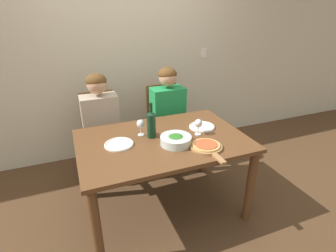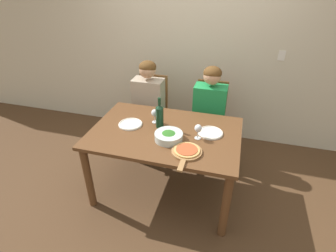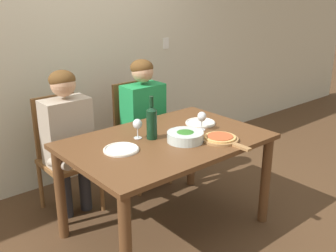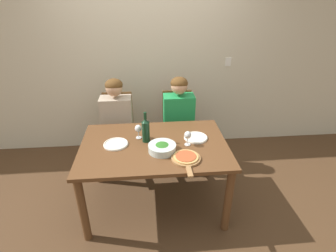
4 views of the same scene
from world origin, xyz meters
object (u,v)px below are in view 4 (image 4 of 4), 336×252
at_px(person_man, 179,115).
at_px(person_woman, 117,117).
at_px(broccoli_bowl, 162,148).
at_px(dinner_plate_left, 116,144).
at_px(chair_right, 177,126).
at_px(dinner_plate_right, 196,137).
at_px(wine_glass_right, 188,136).
at_px(chair_left, 119,129).
at_px(wine_glass_left, 138,129).
at_px(wine_bottle, 146,130).
at_px(pizza_on_board, 186,158).

bearing_deg(person_man, person_woman, 180.00).
distance_m(broccoli_bowl, dinner_plate_left, 0.48).
xyz_separation_m(person_woman, broccoli_bowl, (0.51, -0.85, 0.06)).
height_order(chair_right, person_woman, person_woman).
height_order(dinner_plate_right, wine_glass_right, wine_glass_right).
height_order(chair_left, wine_glass_right, chair_left).
distance_m(chair_right, dinner_plate_left, 1.12).
distance_m(chair_left, chair_right, 0.78).
distance_m(chair_left, wine_glass_left, 0.83).
bearing_deg(chair_right, person_man, -90.00).
distance_m(chair_left, dinner_plate_right, 1.18).
xyz_separation_m(chair_left, wine_bottle, (0.36, -0.77, 0.38)).
height_order(wine_bottle, pizza_on_board, wine_bottle).
relative_size(person_woman, wine_bottle, 3.79).
distance_m(dinner_plate_left, wine_glass_left, 0.27).
bearing_deg(chair_right, dinner_plate_right, -82.64).
relative_size(chair_left, broccoli_bowl, 3.68).
relative_size(dinner_plate_left, wine_glass_left, 1.63).
xyz_separation_m(wine_bottle, wine_glass_left, (-0.08, 0.07, -0.03)).
height_order(chair_right, dinner_plate_left, chair_right).
height_order(person_woman, dinner_plate_left, person_woman).
height_order(person_man, wine_bottle, person_man).
distance_m(person_woman, person_man, 0.78).
xyz_separation_m(chair_left, person_man, (0.78, -0.12, 0.22)).
height_order(person_man, broccoli_bowl, person_man).
bearing_deg(chair_left, chair_right, 0.00).
bearing_deg(wine_bottle, dinner_plate_left, -171.50).
relative_size(chair_right, person_woman, 0.80).
distance_m(wine_bottle, broccoli_bowl, 0.27).
bearing_deg(dinner_plate_left, wine_bottle, 8.50).
height_order(person_woman, person_man, same).
xyz_separation_m(chair_right, wine_bottle, (-0.42, -0.77, 0.38)).
bearing_deg(pizza_on_board, wine_glass_left, 135.06).
distance_m(dinner_plate_right, wine_glass_right, 0.19).
height_order(dinner_plate_left, dinner_plate_right, same).
height_order(dinner_plate_left, wine_glass_right, wine_glass_right).
bearing_deg(person_man, chair_left, 171.41).
bearing_deg(dinner_plate_left, person_woman, 94.25).
bearing_deg(wine_glass_right, pizza_on_board, -101.75).
bearing_deg(pizza_on_board, chair_right, 86.85).
bearing_deg(pizza_on_board, wine_glass_right, 78.25).
relative_size(wine_bottle, pizza_on_board, 0.79).
xyz_separation_m(dinner_plate_right, pizza_on_board, (-0.16, -0.37, 0.01)).
distance_m(dinner_plate_left, wine_glass_right, 0.72).
distance_m(chair_right, broccoli_bowl, 1.04).
bearing_deg(dinner_plate_right, wine_glass_left, 174.25).
relative_size(person_man, wine_glass_left, 8.12).
distance_m(chair_right, wine_glass_left, 0.92).
bearing_deg(wine_glass_left, chair_left, 111.88).
bearing_deg(wine_bottle, person_man, 57.10).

